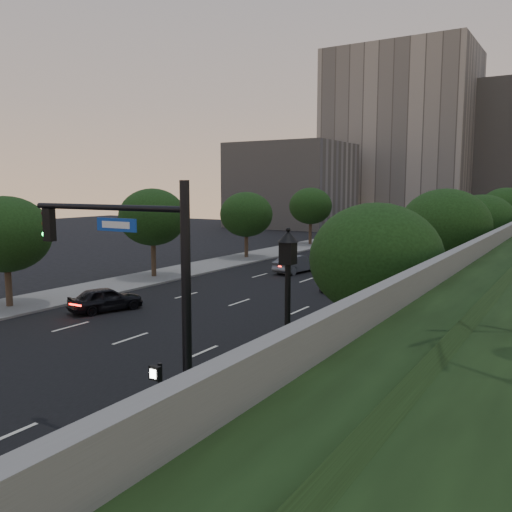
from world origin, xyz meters
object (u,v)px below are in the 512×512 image
Objects in this scene: sedan_far_left at (345,242)px; sedan_far_right at (449,256)px; traffic_signal_mast at (153,311)px; pedestrian_b at (359,333)px; sedan_mid_left at (296,264)px; pedestrian_a at (364,354)px; sedan_near_left at (106,299)px; pedestrian_c at (402,313)px; sedan_near_right at (349,280)px; street_lamp at (287,324)px.

sedan_far_left is 14.04m from sedan_far_right.
pedestrian_b is at bearing 80.28° from traffic_signal_mast.
pedestrian_b reaches higher than sedan_mid_left.
pedestrian_b is (15.17, -35.90, 0.25)m from sedan_far_left.
sedan_far_left is at bearing -90.15° from pedestrian_a.
pedestrian_a is at bearing -171.25° from sedan_near_left.
pedestrian_b is 4.41m from pedestrian_c.
sedan_near_left is 31.71m from sedan_far_right.
sedan_near_right is (9.57, -22.87, 0.03)m from sedan_far_left.
street_lamp is (1.66, 4.22, -1.04)m from traffic_signal_mast.
traffic_signal_mast is at bearing 117.80° from sedan_mid_left.
sedan_far_right is 32.64m from pedestrian_a.
sedan_far_left is at bearing 142.92° from sedan_far_right.
sedan_near_left reaches higher than sedan_far_right.
street_lamp is 1.17× the size of sedan_near_right.
sedan_mid_left is 1.19× the size of sedan_far_right.
street_lamp reaches higher than sedan_near_right.
sedan_far_left is at bearing -72.25° from sedan_mid_left.
pedestrian_a reaches higher than sedan_near_right.
sedan_far_right is at bearing -88.75° from pedestrian_b.
pedestrian_a reaches higher than sedan_near_left.
sedan_mid_left is at bearing -79.41° from sedan_near_left.
pedestrian_a is 3.14m from pedestrian_b.
sedan_far_right is 2.39× the size of pedestrian_c.
sedan_near_right is 2.72× the size of pedestrian_a.
sedan_near_right is 14.18m from pedestrian_b.
sedan_near_right is at bearing -105.92° from sedan_near_left.
street_lamp is at bearing 43.39° from pedestrian_a.
pedestrian_b is at bearing 89.11° from street_lamp.
sedan_near_right is 3.08× the size of pedestrian_c.
pedestrian_b is at bearing -53.97° from sedan_near_right.
sedan_near_left is at bearing 141.18° from traffic_signal_mast.
traffic_signal_mast is 39.90m from sedan_far_right.
sedan_far_left is at bearing 106.21° from traffic_signal_mast.
pedestrian_b is (11.96, -17.72, 0.19)m from sedan_mid_left.
street_lamp is 35.70m from sedan_far_right.
pedestrian_b is at bearing -161.22° from sedan_near_left.
traffic_signal_mast reaches higher than sedan_far_left.
sedan_near_right is 17.32m from pedestrian_a.
sedan_mid_left is 24.48m from pedestrian_a.
sedan_far_left is at bearing -70.97° from pedestrian_b.
sedan_far_left is (-15.07, 41.91, -1.97)m from street_lamp.
street_lamp is 6.25m from pedestrian_b.
pedestrian_c is (6.08, -8.64, 0.23)m from sedan_near_right.
street_lamp is 3.65× the size of pedestrian_b.
traffic_signal_mast is 4.65m from street_lamp.
sedan_far_left is 38.97m from pedestrian_b.
sedan_mid_left reaches higher than sedan_near_right.
pedestrian_c is (3.13, -25.15, 0.29)m from sedan_far_right.
traffic_signal_mast is 1.46× the size of sedan_far_left.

